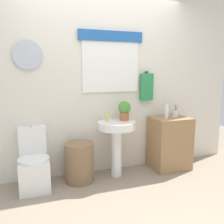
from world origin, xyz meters
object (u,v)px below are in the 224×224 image
(soap_bottle, at_px, (107,116))
(potted_plant, at_px, (124,110))
(wooden_cabinet, at_px, (170,143))
(pedestal_sink, at_px, (117,135))
(toothbrush_cup, at_px, (176,113))
(lotion_bottle, at_px, (167,111))
(toilet, at_px, (34,165))
(laundry_hamper, at_px, (79,162))

(soap_bottle, xyz_separation_m, potted_plant, (0.26, 0.01, 0.08))
(wooden_cabinet, bearing_deg, pedestal_sink, -180.00)
(wooden_cabinet, xyz_separation_m, soap_bottle, (-0.98, 0.05, 0.46))
(pedestal_sink, bearing_deg, potted_plant, 23.20)
(wooden_cabinet, distance_m, potted_plant, 0.90)
(wooden_cabinet, bearing_deg, toothbrush_cup, 11.71)
(potted_plant, relative_size, lotion_bottle, 1.29)
(toilet, relative_size, pedestal_sink, 0.99)
(soap_bottle, relative_size, potted_plant, 0.54)
(toilet, distance_m, lotion_bottle, 1.96)
(lotion_bottle, height_order, toothbrush_cup, lotion_bottle)
(soap_bottle, relative_size, lotion_bottle, 0.70)
(pedestal_sink, bearing_deg, lotion_bottle, -3.00)
(wooden_cabinet, bearing_deg, potted_plant, 175.24)
(wooden_cabinet, bearing_deg, laundry_hamper, 180.00)
(soap_bottle, bearing_deg, toothbrush_cup, -1.58)
(toilet, bearing_deg, wooden_cabinet, -1.09)
(potted_plant, bearing_deg, toothbrush_cup, -2.79)
(pedestal_sink, height_order, wooden_cabinet, wooden_cabinet)
(toilet, height_order, toothbrush_cup, toothbrush_cup)
(pedestal_sink, height_order, potted_plant, potted_plant)
(laundry_hamper, height_order, soap_bottle, soap_bottle)
(potted_plant, distance_m, lotion_bottle, 0.63)
(laundry_hamper, bearing_deg, potted_plant, 5.13)
(toilet, bearing_deg, pedestal_sink, -1.95)
(laundry_hamper, distance_m, lotion_bottle, 1.44)
(toilet, xyz_separation_m, wooden_cabinet, (1.97, -0.04, 0.10))
(wooden_cabinet, relative_size, soap_bottle, 5.31)
(wooden_cabinet, bearing_deg, lotion_bottle, -157.66)
(wooden_cabinet, height_order, potted_plant, potted_plant)
(laundry_hamper, bearing_deg, soap_bottle, 6.98)
(potted_plant, height_order, toothbrush_cup, potted_plant)
(soap_bottle, bearing_deg, lotion_bottle, -5.82)
(toilet, height_order, laundry_hamper, toilet)
(pedestal_sink, bearing_deg, toilet, 178.05)
(toilet, xyz_separation_m, soap_bottle, (0.99, 0.01, 0.56))
(laundry_hamper, height_order, wooden_cabinet, wooden_cabinet)
(toilet, bearing_deg, lotion_bottle, -2.38)
(pedestal_sink, xyz_separation_m, potted_plant, (0.14, 0.06, 0.34))
(pedestal_sink, bearing_deg, soap_bottle, 157.38)
(toilet, height_order, lotion_bottle, lotion_bottle)
(laundry_hamper, bearing_deg, wooden_cabinet, 0.00)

